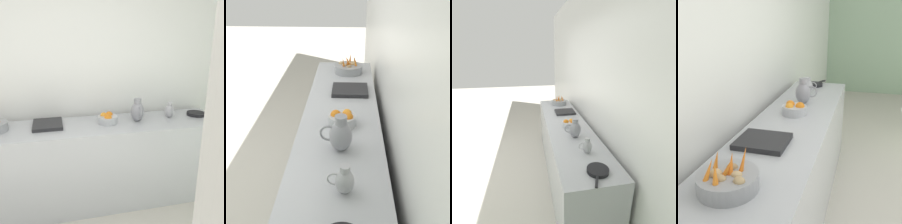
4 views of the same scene
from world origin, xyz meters
TOP-DOWN VIEW (x-y plane):
  - tile_wall_left at (-1.95, 0.76)m, footprint 0.10×8.71m
  - prep_counter at (-1.53, 0.26)m, footprint 0.62×2.79m
  - vegetable_colander at (-1.58, -0.78)m, footprint 0.31×0.31m
  - orange_bowl at (-1.55, 0.38)m, footprint 0.21×0.21m
  - metal_pitcher_tall at (-1.54, 0.72)m, footprint 0.21×0.15m
  - metal_pitcher_short at (-1.58, 1.11)m, footprint 0.15×0.10m
  - counter_sink_basin at (-1.60, -0.24)m, footprint 0.34×0.30m
  - skillet_on_counter at (-1.57, 1.46)m, footprint 0.21×0.33m

SIDE VIEW (x-z plane):
  - prep_counter at x=-1.53m, z-range 0.00..0.92m
  - skillet_on_counter at x=-1.57m, z-range 0.92..0.95m
  - counter_sink_basin at x=-1.60m, z-range 0.92..0.95m
  - orange_bowl at x=-1.55m, z-range 0.91..1.03m
  - vegetable_colander at x=-1.58m, z-range 0.87..1.07m
  - metal_pitcher_short at x=-1.58m, z-range 0.91..1.08m
  - metal_pitcher_tall at x=-1.54m, z-range 0.90..1.16m
  - tile_wall_left at x=-1.95m, z-range 0.00..3.00m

